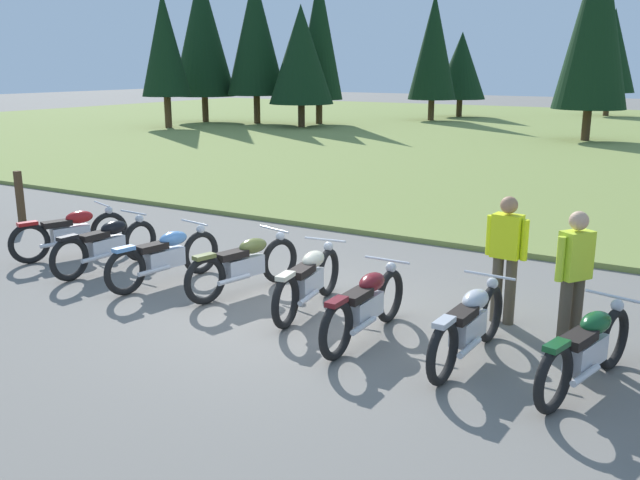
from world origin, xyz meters
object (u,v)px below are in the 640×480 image
Objects in this scene: rider_with_back_turned at (506,252)px; trail_marker_post at (20,198)px; motorcycle_silver at (469,324)px; motorcycle_british_green at (587,349)px; motorcycle_black at (107,244)px; motorcycle_sky_blue at (165,256)px; motorcycle_red at (71,232)px; rider_in_hivis_vest at (574,273)px; motorcycle_cream at (309,280)px; motorcycle_olive at (245,264)px; motorcycle_maroon at (366,305)px.

trail_marker_post is (-10.43, 0.39, -0.39)m from rider_with_back_turned.
motorcycle_silver is 1.27m from motorcycle_british_green.
trail_marker_post reaches higher than motorcycle_british_green.
motorcycle_british_green is (7.53, -0.40, 0.00)m from motorcycle_black.
motorcycle_silver is 1.87× the size of trail_marker_post.
motorcycle_black is 1.01× the size of motorcycle_sky_blue.
motorcycle_silver is at bearing -3.29° from motorcycle_black.
trail_marker_post is (-11.73, 1.82, 0.12)m from motorcycle_british_green.
trail_marker_post is at bearing 165.27° from motorcycle_sky_blue.
motorcycle_silver is (7.44, -0.62, 0.00)m from motorcycle_red.
motorcycle_silver is at bearing -9.65° from trail_marker_post.
motorcycle_red is 1.21× the size of rider_with_back_turned.
rider_in_hivis_vest is at bearing 2.01° from motorcycle_red.
motorcycle_black is 7.54m from motorcycle_british_green.
motorcycle_british_green is (3.70, -0.51, 0.00)m from motorcycle_cream.
rider_with_back_turned is at bearing 91.55° from motorcycle_silver.
rider_in_hivis_vest is 1.05m from rider_with_back_turned.
motorcycle_olive is 1.21m from motorcycle_cream.
rider_in_hivis_vest is (3.33, 0.45, 0.51)m from motorcycle_cream.
motorcycle_cream is 1.24m from motorcycle_maroon.
motorcycle_sky_blue is at bearing -167.73° from rider_with_back_turned.
rider_with_back_turned reaches higher than motorcycle_cream.
motorcycle_olive is 4.95m from motorcycle_british_green.
trail_marker_post is at bearing 161.34° from motorcycle_black.
motorcycle_red is 3.24m from trail_marker_post.
motorcycle_black and motorcycle_silver have the same top height.
motorcycle_olive is 0.99× the size of motorcycle_cream.
rider_with_back_turned reaches higher than trail_marker_post.
rider_with_back_turned reaches higher than motorcycle_silver.
rider_in_hivis_vest is at bearing 23.27° from motorcycle_maroon.
motorcycle_olive is at bearing -167.79° from rider_with_back_turned.
motorcycle_cream is 3.40m from rider_in_hivis_vest.
motorcycle_sky_blue is 6.22m from motorcycle_british_green.
motorcycle_black is at bearing -174.50° from motorcycle_olive.
motorcycle_red is 0.96× the size of motorcycle_maroon.
rider_with_back_turned reaches higher than motorcycle_olive.
rider_in_hivis_vest is (0.90, 0.91, 0.51)m from motorcycle_silver.
motorcycle_olive is at bearing 172.38° from motorcycle_british_green.
motorcycle_black is at bearing -18.66° from trail_marker_post.
motorcycle_cream is 3.74m from motorcycle_british_green.
trail_marker_post is at bearing 170.69° from motorcycle_cream.
motorcycle_maroon is at bearing -23.59° from motorcycle_cream.
motorcycle_black is at bearing -178.47° from motorcycle_cream.
motorcycle_olive is at bearing -0.06° from motorcycle_red.
motorcycle_black is 1.87× the size of trail_marker_post.
motorcycle_black is 6.27m from motorcycle_silver.
motorcycle_cream is at bearing -172.34° from rider_in_hivis_vest.
motorcycle_black is 7.20m from rider_in_hivis_vest.
rider_in_hivis_vest reaches higher than trail_marker_post.
motorcycle_sky_blue is 4.95m from motorcycle_silver.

